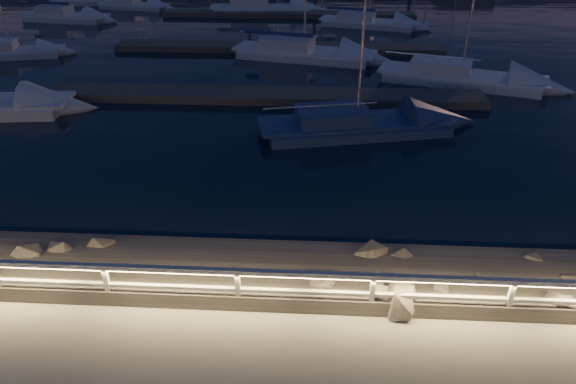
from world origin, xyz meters
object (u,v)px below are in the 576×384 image
object	(u,v)px
guard_rail	(190,278)
sailboat_d	(352,123)
sailboat_i	(87,0)
sailboat_e	(63,15)
sailboat_g	(366,21)
sailboat_h	(456,75)
sailboat_c	(301,51)
sailboat_j	(132,4)
sailboat_a	(9,51)
sailboat_k	(260,8)

from	to	relation	value
guard_rail	sailboat_d	distance (m)	12.72
sailboat_d	sailboat_i	bearing A→B (deg)	115.30
guard_rail	sailboat_e	world-z (taller)	sailboat_e
sailboat_g	sailboat_h	size ratio (longest dim) A/B	0.88
sailboat_d	sailboat_c	bearing A→B (deg)	89.63
sailboat_d	sailboat_h	bearing A→B (deg)	37.82
sailboat_c	sailboat_j	xyz separation A→B (m)	(-16.53, 16.90, -0.06)
sailboat_e	sailboat_i	size ratio (longest dim) A/B	1.03
guard_rail	sailboat_i	xyz separation A→B (m)	(-20.13, 43.20, -0.94)
sailboat_a	sailboat_e	bearing A→B (deg)	84.28
sailboat_a	sailboat_d	bearing A→B (deg)	-41.51
sailboat_h	guard_rail	bearing A→B (deg)	-100.17
guard_rail	sailboat_j	distance (m)	43.59
sailboat_a	sailboat_k	world-z (taller)	sailboat_k
guard_rail	sailboat_j	bearing A→B (deg)	110.01
sailboat_j	sailboat_a	bearing A→B (deg)	-86.58
sailboat_j	sailboat_k	xyz separation A→B (m)	(12.28, -1.39, 0.07)
sailboat_d	sailboat_h	xyz separation A→B (m)	(6.13, 7.44, 0.01)
sailboat_c	sailboat_k	size ratio (longest dim) A/B	0.97
sailboat_a	sailboat_g	distance (m)	26.10
sailboat_a	sailboat_j	xyz separation A→B (m)	(2.27, 17.71, -0.01)
sailboat_c	sailboat_g	bearing A→B (deg)	77.84
sailboat_e	sailboat_g	world-z (taller)	sailboat_g
sailboat_h	sailboat_k	world-z (taller)	sailboat_k
sailboat_g	sailboat_j	world-z (taller)	sailboat_g
sailboat_j	sailboat_d	bearing A→B (deg)	-45.82
guard_rail	sailboat_h	xyz separation A→B (m)	(10.39, 19.39, -0.94)
sailboat_d	sailboat_i	distance (m)	39.64
sailboat_i	guard_rail	bearing A→B (deg)	-67.66
sailboat_c	sailboat_h	bearing A→B (deg)	-14.29
sailboat_a	sailboat_e	world-z (taller)	sailboat_e
sailboat_c	sailboat_j	distance (m)	23.64
sailboat_g	sailboat_c	bearing A→B (deg)	-99.14
sailboat_a	sailboat_j	world-z (taller)	sailboat_j
sailboat_j	sailboat_k	size ratio (longest dim) A/B	0.73
guard_rail	sailboat_e	size ratio (longest dim) A/B	3.52
sailboat_g	guard_rail	bearing A→B (deg)	-84.09
guard_rail	sailboat_k	world-z (taller)	sailboat_k
sailboat_d	sailboat_i	size ratio (longest dim) A/B	1.17
sailboat_c	sailboat_k	xyz separation A→B (m)	(-4.25, 15.51, 0.01)
sailboat_d	sailboat_k	size ratio (longest dim) A/B	0.91
sailboat_h	sailboat_c	bearing A→B (deg)	170.02
sailboat_j	sailboat_c	bearing A→B (deg)	-34.92
sailboat_a	sailboat_j	bearing A→B (deg)	68.97
sailboat_e	sailboat_i	bearing A→B (deg)	107.27
sailboat_c	sailboat_d	xyz separation A→B (m)	(2.64, -12.10, -0.04)
guard_rail	sailboat_h	world-z (taller)	sailboat_h
sailboat_e	sailboat_g	bearing A→B (deg)	6.49
sailboat_c	sailboat_d	world-z (taller)	sailboat_c
sailboat_g	sailboat_i	distance (m)	28.15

